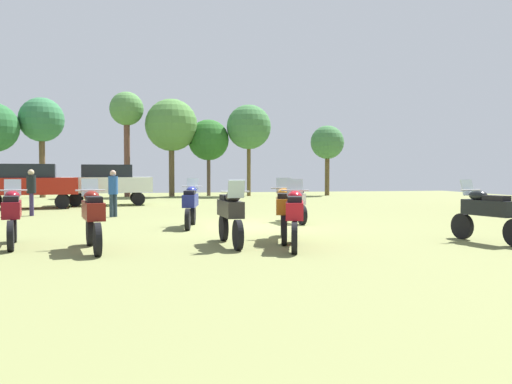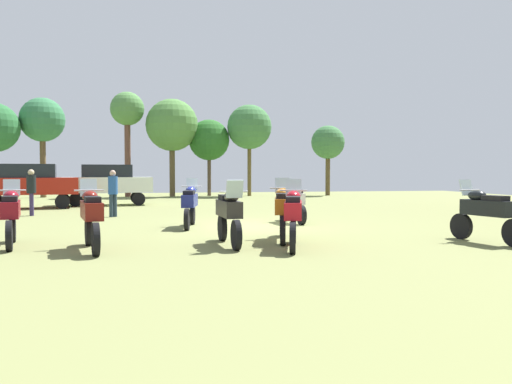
% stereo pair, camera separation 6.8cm
% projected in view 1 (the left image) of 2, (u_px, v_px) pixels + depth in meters
% --- Properties ---
extents(ground_plane, '(44.00, 52.00, 0.02)m').
position_uv_depth(ground_plane, '(247.00, 226.00, 15.99)').
color(ground_plane, olive).
extents(motorcycle_1, '(0.62, 2.10, 1.45)m').
position_uv_depth(motorcycle_1, '(293.00, 201.00, 17.05)').
color(motorcycle_1, black).
rests_on(motorcycle_1, ground).
extents(motorcycle_2, '(0.77, 2.28, 1.50)m').
position_uv_depth(motorcycle_2, '(284.00, 210.00, 12.59)').
color(motorcycle_2, black).
rests_on(motorcycle_2, ground).
extents(motorcycle_3, '(0.62, 2.22, 1.48)m').
position_uv_depth(motorcycle_3, '(230.00, 213.00, 11.73)').
color(motorcycle_3, black).
rests_on(motorcycle_3, ground).
extents(motorcycle_5, '(0.73, 2.28, 1.50)m').
position_uv_depth(motorcycle_5, '(93.00, 215.00, 10.98)').
color(motorcycle_5, black).
rests_on(motorcycle_5, ground).
extents(motorcycle_7, '(0.70, 2.25, 1.46)m').
position_uv_depth(motorcycle_7, '(191.00, 203.00, 15.56)').
color(motorcycle_7, black).
rests_on(motorcycle_7, ground).
extents(motorcycle_8, '(0.75, 2.15, 1.47)m').
position_uv_depth(motorcycle_8, '(487.00, 212.00, 12.17)').
color(motorcycle_8, black).
rests_on(motorcycle_8, ground).
extents(motorcycle_9, '(0.71, 2.14, 1.48)m').
position_uv_depth(motorcycle_9, '(12.00, 214.00, 11.56)').
color(motorcycle_9, black).
rests_on(motorcycle_9, ground).
extents(motorcycle_12, '(0.81, 2.21, 1.49)m').
position_uv_depth(motorcycle_12, '(295.00, 214.00, 11.32)').
color(motorcycle_12, black).
rests_on(motorcycle_12, ground).
extents(car_1, '(4.51, 2.37, 2.00)m').
position_uv_depth(car_1, '(28.00, 183.00, 23.54)').
color(car_1, black).
rests_on(car_1, ground).
extents(car_2, '(4.45, 2.19, 2.00)m').
position_uv_depth(car_2, '(107.00, 182.00, 25.88)').
color(car_2, black).
rests_on(car_2, ground).
extents(person_1, '(0.42, 0.42, 1.74)m').
position_uv_depth(person_1, '(31.00, 189.00, 19.63)').
color(person_1, '#30254E').
rests_on(person_1, ground).
extents(person_2, '(0.48, 0.48, 1.71)m').
position_uv_depth(person_2, '(113.00, 190.00, 19.11)').
color(person_2, '#253544').
rests_on(person_2, ground).
extents(tree_1, '(2.21, 2.21, 6.91)m').
position_uv_depth(tree_1, '(127.00, 112.00, 34.44)').
color(tree_1, brown).
rests_on(tree_1, ground).
extents(tree_2, '(3.47, 3.47, 6.50)m').
position_uv_depth(tree_2, '(171.00, 126.00, 34.83)').
color(tree_2, brown).
rests_on(tree_2, ground).
extents(tree_5, '(2.82, 2.82, 6.39)m').
position_uv_depth(tree_5, '(42.00, 121.00, 33.48)').
color(tree_5, brown).
rests_on(tree_5, ground).
extents(tree_6, '(2.78, 2.78, 5.21)m').
position_uv_depth(tree_6, '(209.00, 140.00, 35.68)').
color(tree_6, brown).
rests_on(tree_6, ground).
extents(tree_7, '(2.33, 2.33, 4.87)m').
position_uv_depth(tree_7, '(327.00, 143.00, 36.52)').
color(tree_7, brown).
rests_on(tree_7, ground).
extents(tree_8, '(3.02, 3.02, 6.21)m').
position_uv_depth(tree_8, '(249.00, 127.00, 35.61)').
color(tree_8, brown).
rests_on(tree_8, ground).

